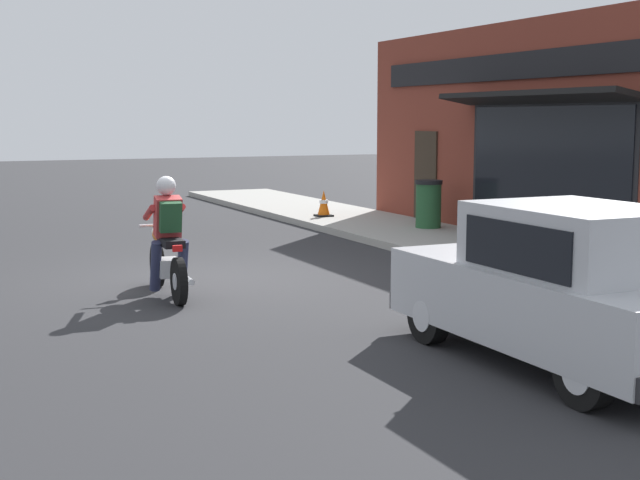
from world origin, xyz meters
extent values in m
plane|color=#2B2B2D|center=(0.00, 0.00, 0.00)|extent=(80.00, 80.00, 0.00)
cube|color=#9E9B93|center=(5.17, 3.00, 0.07)|extent=(2.60, 22.00, 0.14)
cube|color=maroon|center=(6.72, 1.53, 2.10)|extent=(0.50, 10.21, 4.20)
cube|color=black|center=(6.45, 0.25, 1.55)|extent=(0.04, 4.29, 2.10)
cube|color=black|center=(6.47, 0.25, 1.55)|extent=(0.02, 4.49, 2.20)
cube|color=#2D2319|center=(6.45, 4.34, 1.05)|extent=(0.04, 0.90, 2.10)
cube|color=black|center=(6.12, 0.25, 2.75)|extent=(0.81, 4.90, 0.24)
cube|color=black|center=(6.44, 1.53, 3.35)|extent=(0.06, 8.68, 0.50)
cylinder|color=black|center=(-0.83, -0.27, 0.31)|extent=(0.14, 0.62, 0.62)
cylinder|color=silver|center=(-0.83, -0.27, 0.31)|extent=(0.13, 0.22, 0.22)
cylinder|color=black|center=(-0.91, -1.67, 0.31)|extent=(0.14, 0.62, 0.62)
cylinder|color=silver|center=(-0.91, -1.67, 0.31)|extent=(0.13, 0.22, 0.22)
cube|color=silver|center=(-0.87, -1.02, 0.39)|extent=(0.30, 0.42, 0.24)
ellipsoid|color=orange|center=(-0.86, -0.77, 0.80)|extent=(0.33, 0.54, 0.24)
cube|color=black|center=(-0.89, -1.25, 0.76)|extent=(0.29, 0.57, 0.10)
cylinder|color=silver|center=(-0.83, -0.37, 0.62)|extent=(0.09, 0.33, 0.68)
cylinder|color=silver|center=(-0.84, -0.49, 0.91)|extent=(0.56, 0.07, 0.04)
sphere|color=silver|center=(-0.83, -0.32, 0.79)|extent=(0.16, 0.16, 0.16)
cylinder|color=silver|center=(-0.74, -1.43, 0.29)|extent=(0.11, 0.55, 0.08)
cube|color=red|center=(-0.91, -1.62, 0.73)|extent=(0.12, 0.07, 0.08)
cylinder|color=#282D4C|center=(-1.06, -1.08, 0.43)|extent=(0.16, 0.36, 0.71)
cylinder|color=#282D4C|center=(-0.70, -1.10, 0.43)|extent=(0.16, 0.36, 0.71)
cube|color=#B23333|center=(-0.88, -1.07, 1.08)|extent=(0.36, 0.35, 0.57)
cylinder|color=#B23333|center=(-1.06, -0.82, 1.12)|extent=(0.12, 0.52, 0.26)
cylinder|color=#B23333|center=(-0.66, -0.84, 1.12)|extent=(0.12, 0.52, 0.26)
sphere|color=silver|center=(-0.87, -1.01, 1.49)|extent=(0.26, 0.26, 0.26)
cube|color=#1E4728|center=(-0.88, -1.23, 1.10)|extent=(0.29, 0.26, 0.42)
cylinder|color=black|center=(0.96, -4.68, 0.30)|extent=(0.18, 0.60, 0.60)
cylinder|color=silver|center=(0.96, -4.68, 0.30)|extent=(0.20, 0.33, 0.33)
cylinder|color=black|center=(2.40, -4.67, 0.30)|extent=(0.18, 0.60, 0.60)
cylinder|color=silver|center=(2.40, -4.67, 0.30)|extent=(0.20, 0.33, 0.33)
cylinder|color=black|center=(0.97, -7.08, 0.30)|extent=(0.18, 0.60, 0.60)
cylinder|color=silver|center=(0.97, -7.08, 0.30)|extent=(0.20, 0.33, 0.33)
cube|color=#B7BABF|center=(1.68, -5.87, 0.60)|extent=(1.65, 3.71, 0.70)
cube|color=#B7BABF|center=(1.68, -6.12, 1.24)|extent=(1.45, 1.90, 0.66)
cube|color=black|center=(1.68, -5.25, 1.19)|extent=(1.33, 0.35, 0.51)
cube|color=black|center=(0.96, -6.13, 1.22)|extent=(0.03, 1.52, 0.46)
cube|color=black|center=(2.41, -6.12, 1.22)|extent=(0.03, 1.52, 0.46)
cube|color=silver|center=(1.17, -4.02, 0.72)|extent=(0.24, 0.04, 0.14)
cube|color=silver|center=(2.18, -4.01, 0.72)|extent=(0.24, 0.04, 0.14)
cube|color=#28282B|center=(1.68, -4.04, 0.35)|extent=(1.61, 0.13, 0.20)
cylinder|color=red|center=(4.76, -0.47, 0.22)|extent=(0.24, 0.24, 0.16)
cylinder|color=red|center=(4.76, -0.47, 0.59)|extent=(0.18, 0.18, 0.58)
sphere|color=red|center=(4.76, -0.47, 0.92)|extent=(0.20, 0.20, 0.20)
cylinder|color=red|center=(4.63, -0.47, 0.64)|extent=(0.10, 0.08, 0.08)
cylinder|color=red|center=(4.89, -0.47, 0.64)|extent=(0.10, 0.08, 0.08)
cylinder|color=#23512D|center=(5.73, 3.03, 0.59)|extent=(0.52, 0.52, 0.90)
cylinder|color=black|center=(5.73, 3.03, 1.08)|extent=(0.56, 0.56, 0.08)
cube|color=black|center=(4.67, 5.87, 0.16)|extent=(0.36, 0.36, 0.04)
cone|color=orange|center=(4.67, 5.87, 0.46)|extent=(0.28, 0.28, 0.56)
cylinder|color=white|center=(4.67, 5.87, 0.48)|extent=(0.20, 0.20, 0.08)
camera|label=1|loc=(-3.99, -12.59, 2.38)|focal=50.00mm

